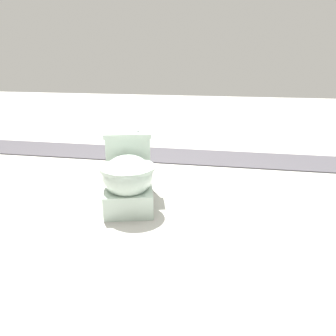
% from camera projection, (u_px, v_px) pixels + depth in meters
% --- Properties ---
extents(ground_plane, '(14.00, 14.00, 0.00)m').
position_uv_depth(ground_plane, '(138.00, 203.00, 2.49)').
color(ground_plane, '#A8A59E').
extents(gravel_strip, '(0.56, 8.00, 0.01)m').
position_uv_depth(gravel_strip, '(213.00, 158.00, 3.57)').
color(gravel_strip, '#423F44').
rests_on(gravel_strip, ground).
extents(toilet, '(0.71, 0.53, 0.52)m').
position_uv_depth(toilet, '(128.00, 176.00, 2.43)').
color(toilet, '#B2C6B7').
rests_on(toilet, ground).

